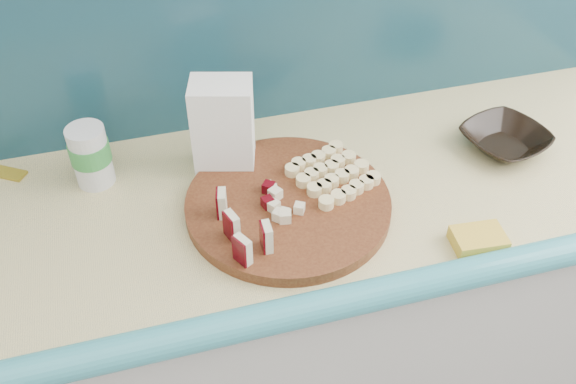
# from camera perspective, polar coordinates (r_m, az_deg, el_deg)

# --- Properties ---
(kitchen_counter) EXTENTS (2.20, 0.63, 0.91)m
(kitchen_counter) POSITION_cam_1_polar(r_m,az_deg,el_deg) (1.65, -7.36, -13.25)
(kitchen_counter) COLOR beige
(kitchen_counter) RESTS_ON ground
(backsplash) EXTENTS (2.20, 0.02, 0.50)m
(backsplash) POSITION_cam_1_polar(r_m,az_deg,el_deg) (1.40, -12.03, 13.64)
(backsplash) COLOR teal
(backsplash) RESTS_ON kitchen_counter
(cutting_board) EXTENTS (0.54, 0.54, 0.03)m
(cutting_board) POSITION_cam_1_polar(r_m,az_deg,el_deg) (1.29, 0.00, -1.09)
(cutting_board) COLOR #421B0E
(cutting_board) RESTS_ON kitchen_counter
(apple_wedges) EXTENTS (0.09, 0.17, 0.06)m
(apple_wedges) POSITION_cam_1_polar(r_m,az_deg,el_deg) (1.19, -4.28, -3.28)
(apple_wedges) COLOR beige
(apple_wedges) RESTS_ON cutting_board
(apple_chunks) EXTENTS (0.06, 0.07, 0.02)m
(apple_chunks) POSITION_cam_1_polar(r_m,az_deg,el_deg) (1.26, -0.92, -0.82)
(apple_chunks) COLOR #FFF2CB
(apple_chunks) RESTS_ON cutting_board
(banana_slices) EXTENTS (0.19, 0.19, 0.02)m
(banana_slices) POSITION_cam_1_polar(r_m,az_deg,el_deg) (1.33, 3.94, 1.62)
(banana_slices) COLOR #F4DB95
(banana_slices) RESTS_ON cutting_board
(brown_bowl) EXTENTS (0.23, 0.23, 0.04)m
(brown_bowl) POSITION_cam_1_polar(r_m,az_deg,el_deg) (1.52, 18.71, 4.40)
(brown_bowl) COLOR black
(brown_bowl) RESTS_ON kitchen_counter
(flour_bag) EXTENTS (0.14, 0.12, 0.21)m
(flour_bag) POSITION_cam_1_polar(r_m,az_deg,el_deg) (1.34, -5.78, 5.70)
(flour_bag) COLOR white
(flour_bag) RESTS_ON kitchen_counter
(canister) EXTENTS (0.08, 0.08, 0.14)m
(canister) POSITION_cam_1_polar(r_m,az_deg,el_deg) (1.38, -17.16, 3.19)
(canister) COLOR silver
(canister) RESTS_ON kitchen_counter
(sponge) EXTENTS (0.10, 0.08, 0.03)m
(sponge) POSITION_cam_1_polar(r_m,az_deg,el_deg) (1.27, 16.56, -4.09)
(sponge) COLOR gold
(sponge) RESTS_ON kitchen_counter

